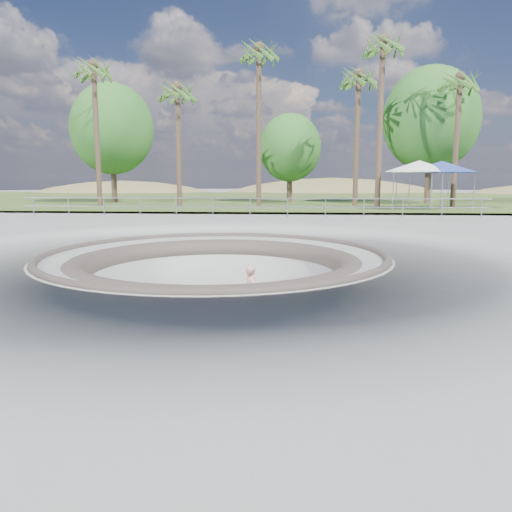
# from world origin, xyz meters

# --- Properties ---
(ground) EXTENTS (180.00, 180.00, 0.00)m
(ground) POSITION_xyz_m (0.00, 0.00, 0.00)
(ground) COLOR gray
(ground) RESTS_ON ground
(skate_bowl) EXTENTS (14.00, 14.00, 4.10)m
(skate_bowl) POSITION_xyz_m (0.00, 0.00, -1.83)
(skate_bowl) COLOR gray
(skate_bowl) RESTS_ON ground
(grass_strip) EXTENTS (180.00, 36.00, 0.12)m
(grass_strip) POSITION_xyz_m (0.00, 34.00, 0.22)
(grass_strip) COLOR #3C5321
(grass_strip) RESTS_ON ground
(distant_hills) EXTENTS (103.20, 45.00, 28.60)m
(distant_hills) POSITION_xyz_m (3.78, 57.17, -7.02)
(distant_hills) COLOR olive
(distant_hills) RESTS_ON ground
(safety_railing) EXTENTS (25.00, 0.06, 1.03)m
(safety_railing) POSITION_xyz_m (0.00, 12.00, 0.69)
(safety_railing) COLOR gray
(safety_railing) RESTS_ON ground
(skateboard) EXTENTS (0.82, 0.46, 0.08)m
(skateboard) POSITION_xyz_m (1.18, -0.99, -1.84)
(skateboard) COLOR olive
(skateboard) RESTS_ON ground
(skater) EXTENTS (0.62, 0.73, 1.70)m
(skater) POSITION_xyz_m (1.18, -0.99, -0.97)
(skater) COLOR #D39C88
(skater) RESTS_ON skateboard
(canopy_white) EXTENTS (5.81, 5.81, 3.04)m
(canopy_white) POSITION_xyz_m (10.17, 18.00, 2.94)
(canopy_white) COLOR gray
(canopy_white) RESTS_ON ground
(canopy_blue) EXTENTS (5.77, 5.77, 3.01)m
(canopy_blue) POSITION_xyz_m (11.56, 18.00, 2.92)
(canopy_blue) COLOR gray
(canopy_blue) RESTS_ON ground
(palm_a) EXTENTS (2.60, 2.60, 10.53)m
(palm_a) POSITION_xyz_m (-11.47, 20.23, 9.30)
(palm_a) COLOR brown
(palm_a) RESTS_ON ground
(palm_b) EXTENTS (2.60, 2.60, 9.04)m
(palm_b) POSITION_xyz_m (-5.76, 20.49, 7.92)
(palm_b) COLOR brown
(palm_b) RESTS_ON ground
(palm_c) EXTENTS (2.60, 2.60, 11.56)m
(palm_c) POSITION_xyz_m (-0.15, 20.73, 10.25)
(palm_c) COLOR brown
(palm_c) RESTS_ON ground
(palm_d) EXTENTS (2.60, 2.60, 9.96)m
(palm_d) POSITION_xyz_m (6.66, 21.57, 8.78)
(palm_d) COLOR brown
(palm_d) RESTS_ON ground
(palm_e) EXTENTS (2.60, 2.60, 11.44)m
(palm_e) POSITION_xyz_m (7.80, 18.92, 10.14)
(palm_e) COLOR brown
(palm_e) RESTS_ON ground
(palm_f) EXTENTS (2.60, 2.60, 9.50)m
(palm_f) POSITION_xyz_m (13.26, 20.91, 8.35)
(palm_f) COLOR brown
(palm_f) RESTS_ON ground
(bushy_tree_left) EXTENTS (6.59, 5.99, 9.51)m
(bushy_tree_left) POSITION_xyz_m (-12.16, 25.07, 6.07)
(bushy_tree_left) COLOR brown
(bushy_tree_left) RESTS_ON ground
(bushy_tree_mid) EXTENTS (4.97, 4.52, 7.17)m
(bushy_tree_mid) POSITION_xyz_m (1.95, 26.38, 4.62)
(bushy_tree_mid) COLOR brown
(bushy_tree_mid) RESTS_ON ground
(bushy_tree_right) EXTENTS (7.14, 6.49, 10.30)m
(bushy_tree_right) POSITION_xyz_m (12.50, 24.76, 6.57)
(bushy_tree_right) COLOR brown
(bushy_tree_right) RESTS_ON ground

